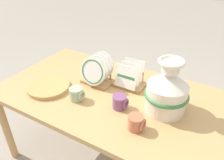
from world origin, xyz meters
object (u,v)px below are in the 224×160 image
dish_rack_round_plates (97,73)px  mug_terracotta_glaze (136,123)px  ceramic_vase (167,90)px  mug_sage_glaze (77,94)px  mug_plum_glaze (120,102)px  dish_rack_square_plates (130,79)px  wicker_charger_stack (49,87)px

dish_rack_round_plates → mug_terracotta_glaze: bearing=-32.7°
ceramic_vase → mug_terracotta_glaze: ceramic_vase is taller
mug_sage_glaze → mug_plum_glaze: bearing=13.3°
mug_terracotta_glaze → mug_plum_glaze: (-0.16, 0.12, 0.00)m
ceramic_vase → dish_rack_round_plates: ceramic_vase is taller
mug_terracotta_glaze → mug_plum_glaze: same height
dish_rack_square_plates → mug_sage_glaze: (-0.22, -0.32, -0.01)m
dish_rack_square_plates → mug_terracotta_glaze: (0.22, -0.37, -0.01)m
mug_terracotta_glaze → mug_plum_glaze: size_ratio=1.00×
dish_rack_square_plates → mug_sage_glaze: dish_rack_square_plates is taller
mug_sage_glaze → mug_plum_glaze: same height
wicker_charger_stack → mug_plum_glaze: (0.54, 0.06, 0.03)m
ceramic_vase → dish_rack_round_plates: (-0.52, 0.05, -0.06)m
dish_rack_round_plates → mug_sage_glaze: dish_rack_round_plates is taller
mug_sage_glaze → mug_plum_glaze: (0.28, 0.07, 0.00)m
dish_rack_square_plates → mug_plum_glaze: 0.26m
dish_rack_round_plates → wicker_charger_stack: bearing=-138.5°
dish_rack_square_plates → wicker_charger_stack: 0.57m
dish_rack_round_plates → mug_plum_glaze: dish_rack_round_plates is taller
ceramic_vase → mug_sage_glaze: 0.57m
dish_rack_square_plates → mug_plum_glaze: (0.06, -0.25, -0.01)m
mug_terracotta_glaze → mug_sage_glaze: size_ratio=1.00×
wicker_charger_stack → mug_sage_glaze: (0.25, -0.00, 0.03)m
dish_rack_square_plates → dish_rack_round_plates: bearing=-157.8°
ceramic_vase → mug_plum_glaze: bearing=-154.0°
dish_rack_round_plates → wicker_charger_stack: size_ratio=0.74×
dish_rack_square_plates → mug_terracotta_glaze: bearing=-59.0°
dish_rack_round_plates → mug_sage_glaze: (-0.00, -0.23, -0.04)m
dish_rack_round_plates → mug_terracotta_glaze: (0.44, -0.28, -0.04)m
mug_sage_glaze → mug_terracotta_glaze: bearing=-6.5°
ceramic_vase → mug_sage_glaze: bearing=-160.6°
dish_rack_round_plates → mug_terracotta_glaze: 0.53m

